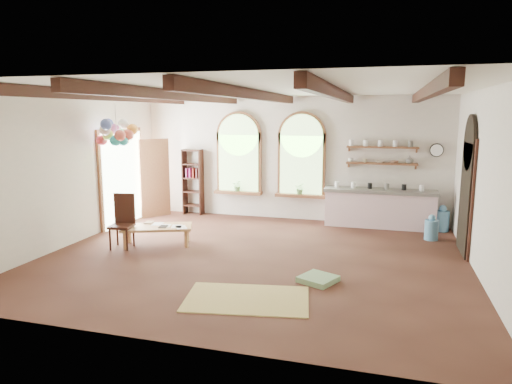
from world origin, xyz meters
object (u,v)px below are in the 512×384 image
(coffee_table, at_px, (157,228))
(side_chair, at_px, (122,232))
(kitchen_counter, at_px, (379,208))
(balloon_cluster, at_px, (116,133))

(coffee_table, relative_size, side_chair, 1.42)
(kitchen_counter, distance_m, balloon_cluster, 6.46)
(coffee_table, bearing_deg, balloon_cluster, 155.95)
(side_chair, bearing_deg, balloon_cluster, 123.68)
(coffee_table, height_order, side_chair, side_chair)
(kitchen_counter, xyz_separation_m, coffee_table, (-4.50, -2.93, -0.11))
(kitchen_counter, distance_m, side_chair, 6.08)
(coffee_table, bearing_deg, kitchen_counter, 33.11)
(side_chair, xyz_separation_m, balloon_cluster, (-0.60, 0.90, 2.01))
(kitchen_counter, relative_size, side_chair, 2.39)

